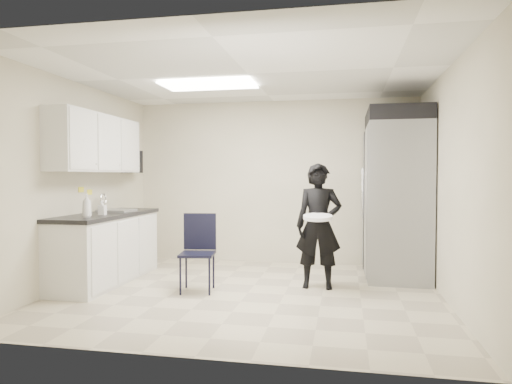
% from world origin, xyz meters
% --- Properties ---
extents(floor, '(4.50, 4.50, 0.00)m').
position_xyz_m(floor, '(0.00, 0.00, 0.00)').
color(floor, '#BAAF92').
rests_on(floor, ground).
extents(ceiling, '(4.50, 4.50, 0.00)m').
position_xyz_m(ceiling, '(0.00, 0.00, 2.60)').
color(ceiling, silver).
rests_on(ceiling, back_wall).
extents(back_wall, '(4.50, 0.00, 4.50)m').
position_xyz_m(back_wall, '(0.00, 2.00, 1.30)').
color(back_wall, beige).
rests_on(back_wall, floor).
extents(left_wall, '(0.00, 4.00, 4.00)m').
position_xyz_m(left_wall, '(-2.25, 0.00, 1.30)').
color(left_wall, beige).
rests_on(left_wall, floor).
extents(right_wall, '(0.00, 4.00, 4.00)m').
position_xyz_m(right_wall, '(2.25, 0.00, 1.30)').
color(right_wall, beige).
rests_on(right_wall, floor).
extents(ceiling_panel, '(1.20, 0.60, 0.02)m').
position_xyz_m(ceiling_panel, '(-0.60, 0.40, 2.57)').
color(ceiling_panel, white).
rests_on(ceiling_panel, ceiling).
extents(lower_counter, '(0.60, 1.90, 0.86)m').
position_xyz_m(lower_counter, '(-1.95, 0.20, 0.43)').
color(lower_counter, silver).
rests_on(lower_counter, floor).
extents(countertop, '(0.64, 1.95, 0.05)m').
position_xyz_m(countertop, '(-1.95, 0.20, 0.89)').
color(countertop, black).
rests_on(countertop, lower_counter).
extents(sink, '(0.42, 0.40, 0.14)m').
position_xyz_m(sink, '(-1.93, 0.45, 0.87)').
color(sink, gray).
rests_on(sink, countertop).
extents(faucet, '(0.02, 0.02, 0.24)m').
position_xyz_m(faucet, '(-2.13, 0.45, 1.02)').
color(faucet, silver).
rests_on(faucet, countertop).
extents(upper_cabinets, '(0.35, 1.80, 0.75)m').
position_xyz_m(upper_cabinets, '(-2.08, 0.20, 1.83)').
color(upper_cabinets, silver).
rests_on(upper_cabinets, left_wall).
extents(towel_dispenser, '(0.22, 0.30, 0.35)m').
position_xyz_m(towel_dispenser, '(-2.14, 1.35, 1.62)').
color(towel_dispenser, black).
rests_on(towel_dispenser, left_wall).
extents(notice_sticker_left, '(0.00, 0.12, 0.07)m').
position_xyz_m(notice_sticker_left, '(-2.24, 0.10, 1.22)').
color(notice_sticker_left, yellow).
rests_on(notice_sticker_left, left_wall).
extents(notice_sticker_right, '(0.00, 0.12, 0.07)m').
position_xyz_m(notice_sticker_right, '(-2.24, 0.30, 1.18)').
color(notice_sticker_right, yellow).
rests_on(notice_sticker_right, left_wall).
extents(commercial_fridge, '(0.80, 1.35, 2.10)m').
position_xyz_m(commercial_fridge, '(1.83, 1.27, 1.05)').
color(commercial_fridge, gray).
rests_on(commercial_fridge, floor).
extents(fridge_compressor, '(0.80, 1.35, 0.20)m').
position_xyz_m(fridge_compressor, '(1.83, 1.27, 2.20)').
color(fridge_compressor, black).
rests_on(fridge_compressor, commercial_fridge).
extents(folding_chair, '(0.46, 0.46, 0.91)m').
position_xyz_m(folding_chair, '(-0.61, -0.06, 0.45)').
color(folding_chair, black).
rests_on(folding_chair, floor).
extents(man_tuxedo, '(0.57, 0.39, 1.55)m').
position_xyz_m(man_tuxedo, '(0.82, 0.41, 0.78)').
color(man_tuxedo, black).
rests_on(man_tuxedo, floor).
extents(bucket_lid, '(0.35, 0.35, 0.04)m').
position_xyz_m(bucket_lid, '(0.82, 0.16, 0.91)').
color(bucket_lid, white).
rests_on(bucket_lid, man_tuxedo).
extents(soap_bottle_a, '(0.11, 0.11, 0.28)m').
position_xyz_m(soap_bottle_a, '(-1.85, -0.41, 1.05)').
color(soap_bottle_a, white).
rests_on(soap_bottle_a, countertop).
extents(soap_bottle_b, '(0.09, 0.09, 0.18)m').
position_xyz_m(soap_bottle_b, '(-1.83, -0.10, 1.00)').
color(soap_bottle_b, '#9FA1AA').
rests_on(soap_bottle_b, countertop).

